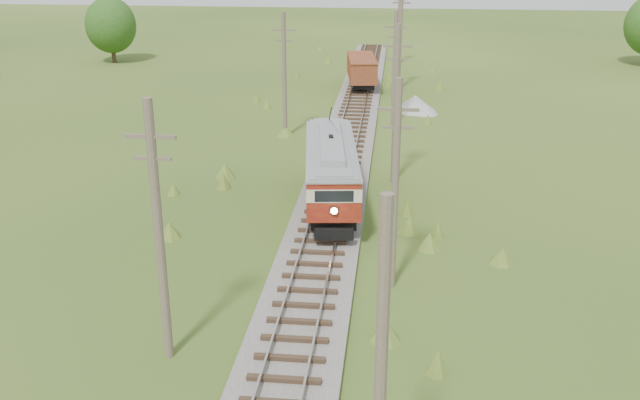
# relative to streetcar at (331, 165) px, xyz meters

# --- Properties ---
(railbed_main) EXTENTS (3.60, 96.00, 0.57)m
(railbed_main) POSITION_rel_streetcar_xyz_m (-0.00, 7.54, -2.19)
(railbed_main) COLOR #605B54
(railbed_main) RESTS_ON ground
(streetcar) EXTENTS (3.81, 11.01, 4.98)m
(streetcar) POSITION_rel_streetcar_xyz_m (0.00, 0.00, 0.00)
(streetcar) COLOR black
(streetcar) RESTS_ON ground
(gondola) EXTENTS (3.20, 7.51, 2.42)m
(gondola) POSITION_rel_streetcar_xyz_m (-0.00, 29.99, -0.52)
(gondola) COLOR black
(gondola) RESTS_ON ground
(gravel_pile) EXTENTS (3.54, 3.76, 1.29)m
(gravel_pile) POSITION_rel_streetcar_xyz_m (4.88, 22.04, -1.78)
(gravel_pile) COLOR gray
(gravel_pile) RESTS_ON ground
(utility_pole_r_1) EXTENTS (0.30, 0.30, 8.80)m
(utility_pole_r_1) POSITION_rel_streetcar_xyz_m (3.10, -21.46, 2.02)
(utility_pole_r_1) COLOR brown
(utility_pole_r_1) RESTS_ON ground
(utility_pole_r_2) EXTENTS (1.60, 0.30, 8.60)m
(utility_pole_r_2) POSITION_rel_streetcar_xyz_m (3.30, -8.46, 2.04)
(utility_pole_r_2) COLOR brown
(utility_pole_r_2) RESTS_ON ground
(utility_pole_r_3) EXTENTS (1.60, 0.30, 9.00)m
(utility_pole_r_3) POSITION_rel_streetcar_xyz_m (3.20, 4.54, 2.24)
(utility_pole_r_3) COLOR brown
(utility_pole_r_3) RESTS_ON ground
(utility_pole_r_4) EXTENTS (1.60, 0.30, 8.40)m
(utility_pole_r_4) POSITION_rel_streetcar_xyz_m (3.00, 17.54, 1.94)
(utility_pole_r_4) COLOR brown
(utility_pole_r_4) RESTS_ON ground
(utility_pole_r_5) EXTENTS (1.60, 0.30, 8.90)m
(utility_pole_r_5) POSITION_rel_streetcar_xyz_m (3.40, 30.54, 2.19)
(utility_pole_r_5) COLOR brown
(utility_pole_r_5) RESTS_ON ground
(utility_pole_r_6) EXTENTS (1.60, 0.30, 8.70)m
(utility_pole_r_6) POSITION_rel_streetcar_xyz_m (3.20, 43.54, 2.09)
(utility_pole_r_6) COLOR brown
(utility_pole_r_6) RESTS_ON ground
(utility_pole_l_a) EXTENTS (1.60, 0.30, 9.00)m
(utility_pole_l_a) POSITION_rel_streetcar_xyz_m (-4.20, -14.46, 2.24)
(utility_pole_l_a) COLOR brown
(utility_pole_l_a) RESTS_ON ground
(utility_pole_l_b) EXTENTS (1.60, 0.30, 8.60)m
(utility_pole_l_b) POSITION_rel_streetcar_xyz_m (-4.50, 13.54, 2.04)
(utility_pole_l_b) COLOR brown
(utility_pole_l_b) RESTS_ON ground
(tree_mid_a) EXTENTS (5.46, 5.46, 7.03)m
(tree_mid_a) POSITION_rel_streetcar_xyz_m (-28.00, 41.54, 1.64)
(tree_mid_a) COLOR #38281C
(tree_mid_a) RESTS_ON ground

